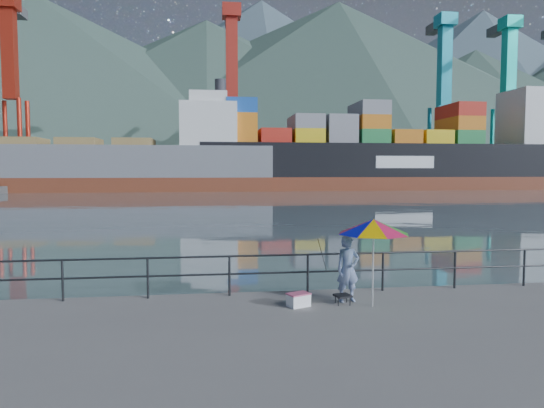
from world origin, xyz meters
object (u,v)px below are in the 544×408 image
Objects in this scene: bulk_carrier at (110,165)px; container_ship at (401,155)px; beach_umbrella at (374,227)px; cooler_bag at (298,300)px; fisherman at (348,269)px.

container_ship is at bearing 1.65° from bulk_carrier.
container_ship is (30.11, 71.78, 3.92)m from beach_umbrella.
bulk_carrier is (-19.61, 70.35, 2.21)m from beach_umbrella.
beach_umbrella is 0.04× the size of bulk_carrier.
beach_umbrella is at bearing -31.13° from cooler_bag.
fisherman is at bearing -74.66° from bulk_carrier.
fisherman is 1.26m from beach_umbrella.
cooler_bag is at bearing 172.56° from beach_umbrella.
bulk_carrier is at bearing -178.35° from container_ship.
fisherman is at bearing -11.64° from cooler_bag.
container_ship reaches higher than fisherman.
bulk_carrier is 0.83× the size of container_ship.
container_ship reaches higher than beach_umbrella.
fisherman is 0.03× the size of bulk_carrier.
cooler_bag is 0.01× the size of bulk_carrier.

